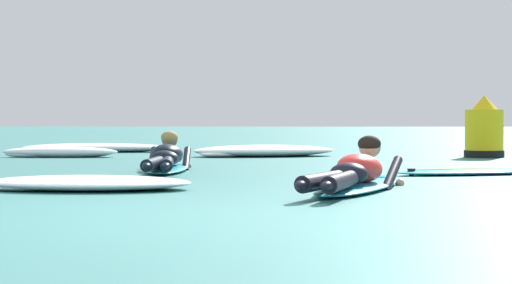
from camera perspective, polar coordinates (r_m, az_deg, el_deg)
name	(u,v)px	position (r m, az deg, el deg)	size (l,w,h in m)	color
ground_plane	(269,156)	(15.99, 0.85, -0.87)	(120.00, 120.00, 0.00)	#387A75
surfer_near	(355,176)	(8.22, 6.22, -2.11)	(1.07, 2.59, 0.55)	#2DB2D1
surfer_far	(166,160)	(11.29, -5.63, -1.14)	(0.78, 2.77, 0.54)	#2DB2D1
drifting_surfboard	(478,172)	(10.94, 13.70, -1.81)	(2.16, 1.32, 0.16)	#2DB2D1
whitewater_front	(96,148)	(18.06, -9.93, -0.37)	(2.97, 1.18, 0.17)	white
whitewater_mid_right	(60,152)	(15.76, -12.10, -0.63)	(1.99, 0.71, 0.18)	white
whitewater_back	(264,151)	(15.78, 0.53, -0.56)	(2.74, 1.93, 0.20)	white
whitewater_far_band	(87,183)	(8.52, -10.51, -2.53)	(1.98, 1.07, 0.13)	white
channel_marker_buoy	(484,133)	(15.81, 14.04, 0.57)	(0.67, 0.67, 1.04)	yellow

